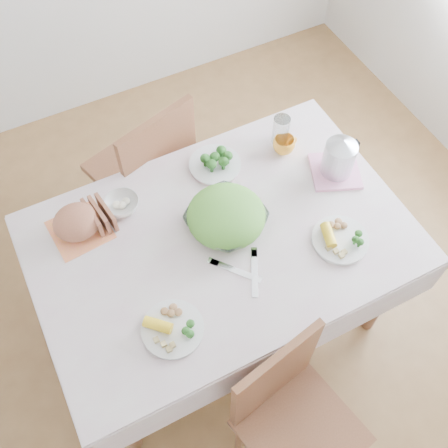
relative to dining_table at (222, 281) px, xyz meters
name	(u,v)px	position (x,y,z in m)	size (l,w,h in m)	color
floor	(222,314)	(0.00, 0.00, -0.38)	(3.60, 3.60, 0.00)	brown
dining_table	(222,281)	(0.00, 0.00, 0.00)	(1.40, 0.90, 0.75)	brown
tablecloth	(222,238)	(0.00, 0.00, 0.38)	(1.50, 1.00, 0.01)	beige
chair_near	(302,430)	(-0.03, -0.74, 0.09)	(0.40, 0.40, 0.89)	brown
chair_far	(140,168)	(-0.10, 0.72, 0.09)	(0.43, 0.43, 0.96)	brown
salad_bowl	(226,220)	(0.04, 0.05, 0.42)	(0.30, 0.30, 0.07)	white
dinner_plate_left	(173,329)	(-0.33, -0.27, 0.40)	(0.23, 0.23, 0.02)	white
dinner_plate_right	(340,240)	(0.41, -0.23, 0.40)	(0.23, 0.23, 0.02)	white
broccoli_plate	(215,165)	(0.14, 0.34, 0.40)	(0.23, 0.23, 0.02)	beige
napkin	(80,230)	(-0.50, 0.29, 0.39)	(0.22, 0.22, 0.00)	#EE814D
bread_loaf	(77,222)	(-0.50, 0.29, 0.45)	(0.19, 0.18, 0.11)	brown
fruit_bowl	(122,204)	(-0.30, 0.32, 0.41)	(0.14, 0.14, 0.05)	white
yellow_mug	(284,145)	(0.45, 0.28, 0.43)	(0.10, 0.10, 0.08)	#FFA328
glass_tumbler	(281,131)	(0.47, 0.34, 0.45)	(0.07, 0.07, 0.14)	white
pink_tray	(335,171)	(0.59, 0.07, 0.40)	(0.20, 0.20, 0.02)	pink
electric_kettle	(340,154)	(0.59, 0.07, 0.51)	(0.14, 0.14, 0.19)	#B2B5BA
fork_left	(236,271)	(-0.02, -0.16, 0.39)	(0.02, 0.21, 0.00)	silver
fork_right	(255,273)	(0.04, -0.20, 0.39)	(0.02, 0.21, 0.00)	silver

